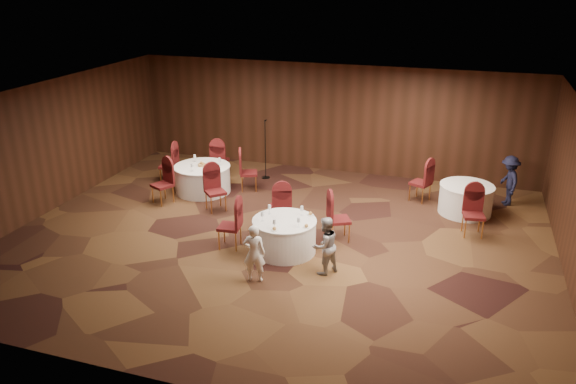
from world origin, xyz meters
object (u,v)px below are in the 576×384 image
(table_main, at_px, (284,236))
(table_left, at_px, (203,179))
(table_right, at_px, (466,199))
(mic_stand, at_px, (266,161))
(man_c, at_px, (509,181))
(woman_a, at_px, (254,253))
(woman_b, at_px, (325,246))

(table_main, relative_size, table_left, 0.90)
(table_right, xyz_separation_m, mic_stand, (-5.63, 0.86, 0.14))
(table_right, bearing_deg, mic_stand, 171.32)
(table_left, bearing_deg, table_main, -39.51)
(table_right, bearing_deg, table_left, -174.26)
(table_left, bearing_deg, mic_stand, 50.76)
(table_main, relative_size, table_right, 1.04)
(mic_stand, relative_size, man_c, 1.33)
(man_c, bearing_deg, woman_a, -56.79)
(table_left, height_order, woman_b, woman_b)
(table_main, xyz_separation_m, woman_b, (1.05, -0.63, 0.23))
(table_left, xyz_separation_m, woman_a, (3.07, -4.02, 0.22))
(woman_a, bearing_deg, table_right, -140.03)
(mic_stand, distance_m, man_c, 6.64)
(table_main, xyz_separation_m, woman_a, (-0.17, -1.35, 0.22))
(table_right, bearing_deg, woman_a, -129.05)
(table_right, height_order, woman_a, woman_a)
(table_main, distance_m, table_right, 4.97)
(table_main, xyz_separation_m, table_right, (3.65, 3.36, 0.00))
(table_right, distance_m, woman_b, 4.77)
(table_main, distance_m, table_left, 4.20)
(table_left, relative_size, mic_stand, 0.88)
(woman_b, bearing_deg, man_c, -178.51)
(woman_a, relative_size, man_c, 0.91)
(table_left, relative_size, woman_a, 1.27)
(table_main, height_order, woman_a, woman_a)
(table_main, xyz_separation_m, man_c, (4.66, 4.28, 0.28))
(mic_stand, xyz_separation_m, man_c, (6.64, 0.05, 0.14))
(woman_a, bearing_deg, man_c, -141.65)
(table_left, distance_m, woman_a, 5.06)
(mic_stand, bearing_deg, man_c, 0.46)
(mic_stand, bearing_deg, table_main, -64.96)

